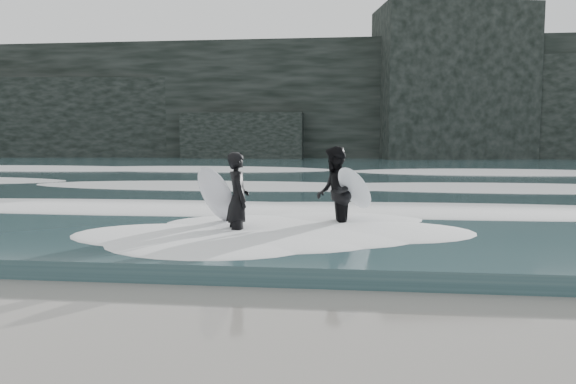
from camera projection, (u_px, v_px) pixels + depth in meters
The scene contains 8 objects.
ground at pixel (220, 383), 4.79m from camera, with size 120.00×120.00×0.00m, color olive.
sea at pixel (335, 169), 33.43m from camera, with size 90.00×52.00×0.30m, color #2E4A4E.
headland at pixel (342, 103), 49.76m from camera, with size 70.00×9.00×10.00m, color black.
foam_near at pixel (307, 206), 13.64m from camera, with size 60.00×3.20×0.20m, color white.
foam_mid at pixel (323, 182), 20.56m from camera, with size 60.00×4.00×0.24m, color white.
foam_far at pixel (332, 168), 29.45m from camera, with size 60.00×4.80×0.30m, color white.
surfer_left at pixel (233, 199), 10.70m from camera, with size 1.04×1.96×1.80m.
surfer_right at pixel (336, 192), 11.49m from camera, with size 1.31×2.00×1.90m.
Camera 1 is at (1.11, -4.50, 2.10)m, focal length 35.00 mm.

